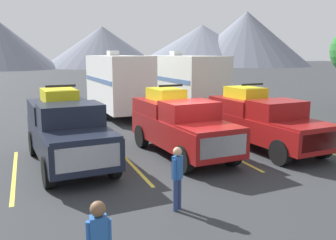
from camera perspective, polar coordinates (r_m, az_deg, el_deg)
ground_plane at (r=13.05m, az=2.95°, el=-6.58°), size 240.00×240.00×0.00m
pickup_truck_a at (r=13.09m, az=-15.36°, el=-1.34°), size 2.59×5.71×2.68m
pickup_truck_b at (r=13.81m, az=1.88°, el=-0.54°), size 2.48×5.53×2.58m
pickup_truck_c at (r=15.17m, az=14.49°, el=0.03°), size 2.57×5.56×2.56m
lot_stripe_a at (r=12.84m, az=-22.68°, el=-7.66°), size 0.12×5.50×0.01m
lot_stripe_b at (r=13.23m, az=-6.10°, el=-6.37°), size 0.12×5.50×0.01m
lot_stripe_c at (r=14.60m, az=8.35°, el=-4.81°), size 0.12×5.50×0.01m
lot_stripe_d at (r=16.72m, az=19.69°, el=-3.36°), size 0.12×5.50×0.01m
camper_trailer_a at (r=22.26m, az=-7.73°, el=5.82°), size 2.77×7.71×3.92m
camper_trailer_b at (r=23.03m, az=2.36°, el=6.05°), size 2.92×8.40×3.90m
person_b at (r=8.99m, az=1.46°, el=-8.38°), size 0.30×0.29×1.59m
mountain_ridge at (r=99.67m, az=-8.92°, el=11.64°), size 155.29×45.53×15.33m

